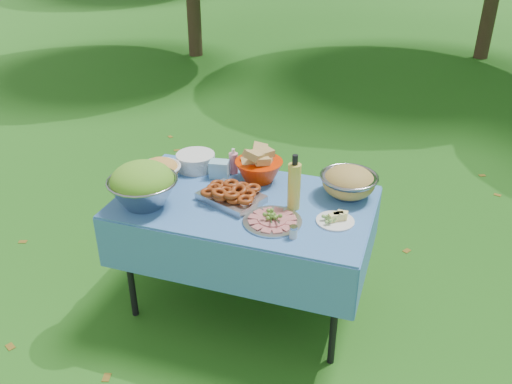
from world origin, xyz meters
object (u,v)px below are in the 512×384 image
pasta_bowl_steel (349,182)px  oil_bottle (294,182)px  picnic_table (245,254)px  bread_bowl (259,166)px  charcuterie_platter (273,216)px  plate_stack (196,161)px  salad_bowl (143,185)px

pasta_bowl_steel → oil_bottle: (-0.26, -0.24, 0.07)m
picnic_table → bread_bowl: size_ratio=4.98×
picnic_table → charcuterie_platter: 0.50m
charcuterie_platter → oil_bottle: bearing=69.9°
plate_stack → picnic_table: bearing=-34.1°
salad_bowl → pasta_bowl_steel: 1.18m
picnic_table → bread_bowl: bearing=90.5°
plate_stack → oil_bottle: bearing=-21.5°
salad_bowl → charcuterie_platter: size_ratio=1.22×
salad_bowl → charcuterie_platter: salad_bowl is taller
plate_stack → charcuterie_platter: (0.66, -0.47, -0.01)m
bread_bowl → oil_bottle: (0.29, -0.26, 0.07)m
picnic_table → pasta_bowl_steel: bearing=24.6°
salad_bowl → plate_stack: salad_bowl is taller
charcuterie_platter → plate_stack: bearing=144.5°
picnic_table → bread_bowl: bread_bowl is taller
salad_bowl → oil_bottle: (0.81, 0.23, 0.04)m
plate_stack → charcuterie_platter: bearing=-35.5°
pasta_bowl_steel → plate_stack: bearing=177.5°
bread_bowl → pasta_bowl_steel: 0.56m
plate_stack → oil_bottle: 0.79m
pasta_bowl_steel → picnic_table: bearing=-155.4°
picnic_table → charcuterie_platter: size_ratio=4.53×
plate_stack → oil_bottle: (0.73, -0.29, 0.11)m
picnic_table → plate_stack: 0.68m
plate_stack → pasta_bowl_steel: 0.99m
oil_bottle → salad_bowl: bearing=-163.9°
picnic_table → oil_bottle: oil_bottle is taller
picnic_table → oil_bottle: bearing=2.1°
bread_bowl → charcuterie_platter: (0.22, -0.45, -0.06)m
bread_bowl → oil_bottle: 0.40m
salad_bowl → charcuterie_platter: bearing=3.9°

